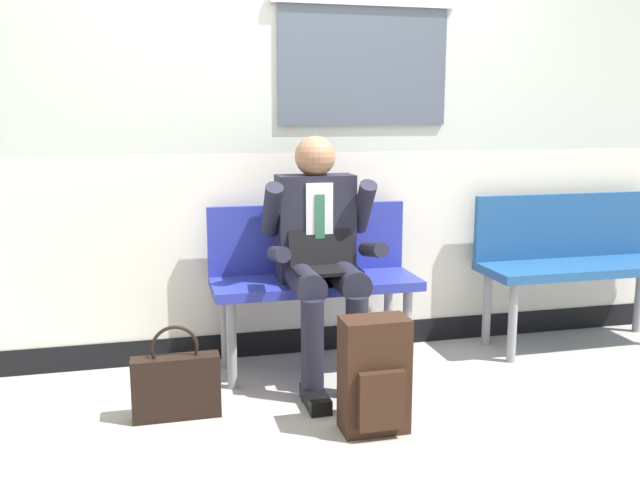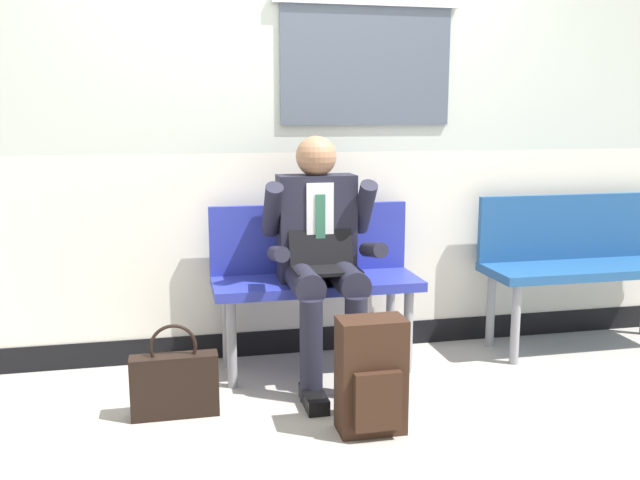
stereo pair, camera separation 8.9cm
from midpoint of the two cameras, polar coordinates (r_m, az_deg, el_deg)
The scene contains 7 objects.
ground_plane at distance 3.51m, azimuth -0.78°, elevation -12.39°, with size 18.00×18.00×0.00m, color #9E9991.
station_wall at distance 3.87m, azimuth -2.96°, elevation 13.07°, with size 6.22×0.17×3.10m.
bench_with_person at distance 3.69m, azimuth -1.34°, elevation -2.57°, with size 1.09×0.42×0.88m.
bench_empty at distance 4.33m, azimuth 19.99°, elevation -1.15°, with size 1.21×0.42×0.89m.
person_seated at distance 3.47m, azimuth -0.65°, elevation -1.00°, with size 0.57×0.70×1.25m.
backpack at distance 3.02m, azimuth 3.71°, elevation -11.26°, with size 0.29×0.21×0.51m.
handbag at distance 3.25m, azimuth -12.66°, elevation -11.68°, with size 0.39×0.10×0.44m.
Camera 1 is at (-0.77, -3.14, 1.37)m, focal length 38.50 mm.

